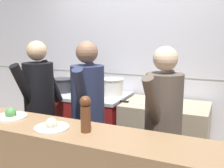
{
  "coord_description": "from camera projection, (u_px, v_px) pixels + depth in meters",
  "views": [
    {
      "loc": [
        1.14,
        -1.93,
        1.69
      ],
      "look_at": [
        -0.01,
        0.66,
        1.15
      ],
      "focal_mm": 42.0,
      "sensor_mm": 36.0,
      "label": 1
    }
  ],
  "objects": [
    {
      "name": "sauce_pot",
      "position": [
        88.0,
        85.0,
        3.46
      ],
      "size": [
        0.31,
        0.31,
        0.22
      ],
      "color": "#2D2D33",
      "rests_on": "oven_range"
    },
    {
      "name": "oven_range",
      "position": [
        87.0,
        126.0,
        3.56
      ],
      "size": [
        1.08,
        0.71,
        0.91
      ],
      "color": "maroon",
      "rests_on": "ground_plane"
    },
    {
      "name": "stock_pot",
      "position": [
        62.0,
        85.0,
        3.56
      ],
      "size": [
        0.28,
        0.28,
        0.18
      ],
      "color": "#2D2D33",
      "rests_on": "oven_range"
    },
    {
      "name": "chefs_knife",
      "position": [
        132.0,
        103.0,
        3.08
      ],
      "size": [
        0.36,
        0.04,
        0.02
      ],
      "color": "#B7BABF",
      "rests_on": "prep_counter"
    },
    {
      "name": "plated_dish_appetiser",
      "position": [
        11.0,
        115.0,
        2.27
      ],
      "size": [
        0.27,
        0.27,
        0.1
      ],
      "color": "white",
      "rests_on": "pass_counter"
    },
    {
      "name": "chef_line",
      "position": [
        163.0,
        127.0,
        2.31
      ],
      "size": [
        0.39,
        0.7,
        1.59
      ],
      "rotation": [
        0.0,
        0.0,
        -0.22
      ],
      "color": "black",
      "rests_on": "ground_plane"
    },
    {
      "name": "prep_counter",
      "position": [
        164.0,
        140.0,
        3.13
      ],
      "size": [
        0.98,
        0.65,
        0.89
      ],
      "color": "gray",
      "rests_on": "ground_plane"
    },
    {
      "name": "plated_dish_dessert",
      "position": [
        52.0,
        126.0,
        2.0
      ],
      "size": [
        0.27,
        0.27,
        0.09
      ],
      "color": "white",
      "rests_on": "pass_counter"
    },
    {
      "name": "mixing_bowl_steel",
      "position": [
        171.0,
        100.0,
        3.03
      ],
      "size": [
        0.2,
        0.2,
        0.11
      ],
      "color": "#B7BABF",
      "rests_on": "prep_counter"
    },
    {
      "name": "chef_sous",
      "position": [
        88.0,
        113.0,
        2.63
      ],
      "size": [
        0.4,
        0.71,
        1.63
      ],
      "rotation": [
        0.0,
        0.0,
        0.23
      ],
      "color": "black",
      "rests_on": "ground_plane"
    },
    {
      "name": "braising_pot",
      "position": [
        112.0,
        86.0,
        3.36
      ],
      "size": [
        0.31,
        0.31,
        0.22
      ],
      "color": "beige",
      "rests_on": "oven_range"
    },
    {
      "name": "chef_head_cook",
      "position": [
        40.0,
        106.0,
        2.91
      ],
      "size": [
        0.37,
        0.71,
        1.62
      ],
      "rotation": [
        0.0,
        0.0,
        -0.13
      ],
      "color": "black",
      "rests_on": "ground_plane"
    },
    {
      "name": "wall_back_tiled",
      "position": [
        136.0,
        64.0,
        3.54
      ],
      "size": [
        8.0,
        0.06,
        2.6
      ],
      "color": "silver",
      "rests_on": "ground_plane"
    },
    {
      "name": "pepper_mill",
      "position": [
        86.0,
        113.0,
        1.92
      ],
      "size": [
        0.08,
        0.08,
        0.27
      ],
      "color": "brown",
      "rests_on": "pass_counter"
    }
  ]
}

